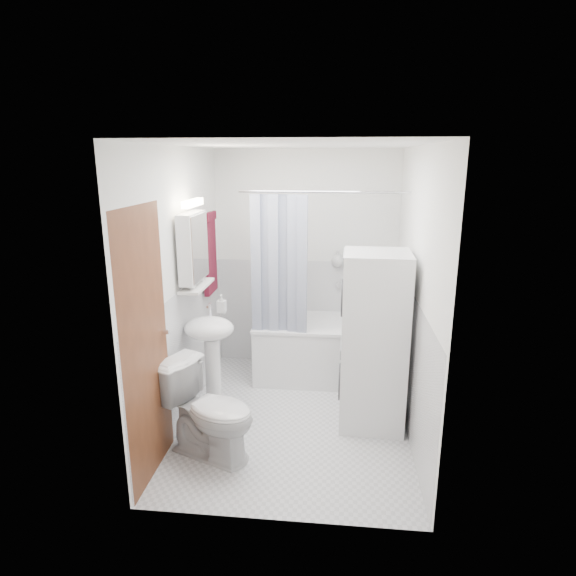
# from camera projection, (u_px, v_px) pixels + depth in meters

# --- Properties ---
(floor) EXTENTS (2.60, 2.60, 0.00)m
(floor) POSITION_uv_depth(u_px,v_px,m) (295.00, 418.00, 4.40)
(floor) COLOR silver
(floor) RESTS_ON ground
(room_walls) EXTENTS (2.60, 2.60, 2.60)m
(room_walls) POSITION_uv_depth(u_px,v_px,m) (295.00, 259.00, 4.02)
(room_walls) COLOR white
(room_walls) RESTS_ON ground
(wainscot) EXTENTS (1.98, 2.58, 2.58)m
(wainscot) POSITION_uv_depth(u_px,v_px,m) (298.00, 345.00, 4.53)
(wainscot) COLOR white
(wainscot) RESTS_ON ground
(door) EXTENTS (0.05, 2.00, 2.00)m
(door) POSITION_uv_depth(u_px,v_px,m) (166.00, 332.00, 3.71)
(door) COLOR brown
(door) RESTS_ON ground
(bathtub) EXTENTS (1.64, 0.78, 0.62)m
(bathtub) POSITION_uv_depth(u_px,v_px,m) (332.00, 346.00, 5.16)
(bathtub) COLOR white
(bathtub) RESTS_ON ground
(tub_spout) EXTENTS (0.04, 0.12, 0.04)m
(tub_spout) POSITION_uv_depth(u_px,v_px,m) (352.00, 285.00, 5.31)
(tub_spout) COLOR silver
(tub_spout) RESTS_ON room_walls
(curtain_rod) EXTENTS (1.82, 0.02, 0.02)m
(curtain_rod) POSITION_uv_depth(u_px,v_px,m) (336.00, 192.00, 4.42)
(curtain_rod) COLOR silver
(curtain_rod) RESTS_ON room_walls
(shower_curtain) EXTENTS (0.55, 0.02, 1.45)m
(shower_curtain) POSITION_uv_depth(u_px,v_px,m) (279.00, 270.00, 4.67)
(shower_curtain) COLOR #15234C
(shower_curtain) RESTS_ON curtain_rod
(sink) EXTENTS (0.44, 0.37, 1.04)m
(sink) POSITION_uv_depth(u_px,v_px,m) (210.00, 344.00, 4.27)
(sink) COLOR white
(sink) RESTS_ON ground
(medicine_cabinet) EXTENTS (0.13, 0.50, 0.71)m
(medicine_cabinet) POSITION_uv_depth(u_px,v_px,m) (193.00, 245.00, 4.18)
(medicine_cabinet) COLOR white
(medicine_cabinet) RESTS_ON room_walls
(shelf) EXTENTS (0.18, 0.54, 0.02)m
(shelf) POSITION_uv_depth(u_px,v_px,m) (197.00, 286.00, 4.28)
(shelf) COLOR silver
(shelf) RESTS_ON room_walls
(shower_caddy) EXTENTS (0.22, 0.06, 0.02)m
(shower_caddy) POSITION_uv_depth(u_px,v_px,m) (358.00, 267.00, 5.24)
(shower_caddy) COLOR silver
(shower_caddy) RESTS_ON room_walls
(towel) EXTENTS (0.07, 0.35, 0.84)m
(towel) POSITION_uv_depth(u_px,v_px,m) (210.00, 252.00, 4.86)
(towel) COLOR maroon
(towel) RESTS_ON room_walls
(washer_dryer) EXTENTS (0.57, 0.56, 1.55)m
(washer_dryer) POSITION_uv_depth(u_px,v_px,m) (373.00, 341.00, 4.14)
(washer_dryer) COLOR white
(washer_dryer) RESTS_ON ground
(toilet) EXTENTS (0.88, 0.70, 0.76)m
(toilet) POSITION_uv_depth(u_px,v_px,m) (210.00, 411.00, 3.77)
(toilet) COLOR white
(toilet) RESTS_ON ground
(soap_pump) EXTENTS (0.08, 0.17, 0.08)m
(soap_pump) POSITION_uv_depth(u_px,v_px,m) (222.00, 308.00, 4.47)
(soap_pump) COLOR gray
(soap_pump) RESTS_ON sink
(shelf_bottle) EXTENTS (0.07, 0.18, 0.07)m
(shelf_bottle) POSITION_uv_depth(u_px,v_px,m) (192.00, 285.00, 4.12)
(shelf_bottle) COLOR gray
(shelf_bottle) RESTS_ON shelf
(shelf_cup) EXTENTS (0.10, 0.09, 0.10)m
(shelf_cup) POSITION_uv_depth(u_px,v_px,m) (200.00, 276.00, 4.38)
(shelf_cup) COLOR gray
(shelf_cup) RESTS_ON shelf
(shampoo_a) EXTENTS (0.13, 0.17, 0.13)m
(shampoo_a) POSITION_uv_depth(u_px,v_px,m) (337.00, 260.00, 5.24)
(shampoo_a) COLOR gray
(shampoo_a) RESTS_ON shower_caddy
(shampoo_b) EXTENTS (0.08, 0.21, 0.08)m
(shampoo_b) POSITION_uv_depth(u_px,v_px,m) (348.00, 263.00, 5.24)
(shampoo_b) COLOR #22578B
(shampoo_b) RESTS_ON shower_caddy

